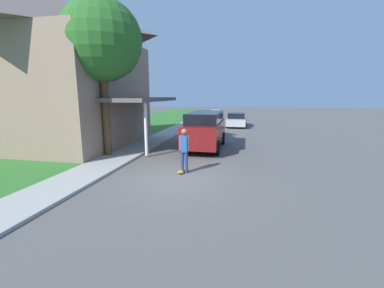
{
  "coord_description": "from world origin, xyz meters",
  "views": [
    {
      "loc": [
        2.55,
        -9.03,
        3.13
      ],
      "look_at": [
        0.18,
        2.38,
        0.9
      ],
      "focal_mm": 24.0,
      "sensor_mm": 36.0,
      "label": 1
    }
  ],
  "objects_px": {
    "suv_parked": "(205,129)",
    "skateboarder": "(184,148)",
    "lawn_tree_near": "(101,41)",
    "skateboard": "(182,170)",
    "car_down_street": "(236,120)"
  },
  "relations": [
    {
      "from": "suv_parked",
      "to": "skateboarder",
      "type": "bearing_deg",
      "value": -90.73
    },
    {
      "from": "suv_parked",
      "to": "lawn_tree_near",
      "type": "bearing_deg",
      "value": -146.87
    },
    {
      "from": "skateboard",
      "to": "suv_parked",
      "type": "bearing_deg",
      "value": 87.92
    },
    {
      "from": "suv_parked",
      "to": "skateboard",
      "type": "height_order",
      "value": "suv_parked"
    },
    {
      "from": "lawn_tree_near",
      "to": "skateboarder",
      "type": "bearing_deg",
      "value": -24.02
    },
    {
      "from": "lawn_tree_near",
      "to": "skateboard",
      "type": "relative_size",
      "value": 9.02
    },
    {
      "from": "skateboard",
      "to": "car_down_street",
      "type": "bearing_deg",
      "value": 84.38
    },
    {
      "from": "lawn_tree_near",
      "to": "suv_parked",
      "type": "relative_size",
      "value": 1.47
    },
    {
      "from": "suv_parked",
      "to": "car_down_street",
      "type": "xyz_separation_m",
      "value": [
        1.43,
        11.42,
        -0.49
      ]
    },
    {
      "from": "lawn_tree_near",
      "to": "skateboarder",
      "type": "relative_size",
      "value": 4.17
    },
    {
      "from": "lawn_tree_near",
      "to": "skateboard",
      "type": "xyz_separation_m",
      "value": [
        4.42,
        -1.93,
        -5.59
      ]
    },
    {
      "from": "lawn_tree_near",
      "to": "car_down_street",
      "type": "xyz_separation_m",
      "value": [
        6.03,
        14.42,
        -4.99
      ]
    },
    {
      "from": "suv_parked",
      "to": "skateboarder",
      "type": "distance_m",
      "value": 5.03
    },
    {
      "from": "car_down_street",
      "to": "skateboarder",
      "type": "relative_size",
      "value": 2.52
    },
    {
      "from": "skateboarder",
      "to": "suv_parked",
      "type": "bearing_deg",
      "value": 89.27
    }
  ]
}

